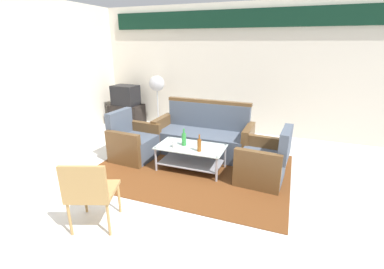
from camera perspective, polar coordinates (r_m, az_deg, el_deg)
The scene contains 14 objects.
ground_plane at distance 3.82m, azimuth -2.00°, elevation -12.45°, with size 14.00×14.00×0.00m, color silver.
wall_back at distance 6.21m, azimuth 9.02°, elevation 14.07°, with size 6.52×0.19×2.80m.
rug at distance 4.47m, azimuth -0.07°, elevation -7.36°, with size 3.12×2.28×0.01m, color brown.
couch at distance 5.01m, azimuth 2.47°, elevation -0.53°, with size 1.81×0.77×0.96m.
armchair_left at distance 4.90m, azimuth -12.43°, elevation -1.80°, with size 0.75×0.80×0.85m.
armchair_right at distance 4.16m, azimuth 15.12°, elevation -5.90°, with size 0.75×0.81×0.85m.
coffee_table at distance 4.36m, azimuth -0.24°, elevation -4.24°, with size 1.10×0.60×0.40m.
bottle_brown at distance 4.08m, azimuth 1.57°, elevation -2.25°, with size 0.06×0.06×0.27m.
bottle_green at distance 4.32m, azimuth -1.74°, elevation -0.97°, with size 0.07×0.07×0.28m.
cup at distance 4.27m, azimuth -3.74°, elevation -2.09°, with size 0.08×0.08×0.10m, color silver.
tv_stand at distance 6.98m, azimuth -13.72°, elevation 4.15°, with size 0.80×0.50×0.52m, color black.
television at distance 6.87m, azimuth -14.03°, elevation 8.18°, with size 0.63×0.49×0.48m.
pedestal_fan at distance 6.42m, azimuth -7.52°, elevation 10.14°, with size 0.36×0.36×1.27m.
wicker_chair at distance 3.14m, azimuth -21.04°, elevation -10.99°, with size 0.62×0.62×0.84m.
Camera 1 is at (1.27, -3.00, 2.00)m, focal length 24.91 mm.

